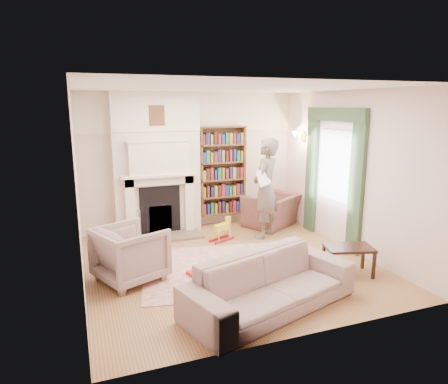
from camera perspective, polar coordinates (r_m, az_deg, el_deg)
name	(u,v)px	position (r m, az deg, el deg)	size (l,w,h in m)	color
floor	(229,263)	(6.66, 0.76, -10.14)	(4.50, 4.50, 0.00)	brown
ceiling	(230,88)	(6.16, 0.83, 14.68)	(4.50, 4.50, 0.00)	white
wall_back	(191,161)	(8.37, -4.77, 4.43)	(4.50, 4.50, 0.00)	silver
wall_front	(306,217)	(4.29, 11.68, -3.46)	(4.50, 4.50, 0.00)	silver
wall_left	(77,190)	(5.86, -20.21, 0.25)	(4.50, 4.50, 0.00)	silver
wall_right	(349,171)	(7.37, 17.37, 2.81)	(4.50, 4.50, 0.00)	silver
fireplace	(157,165)	(8.01, -9.56, 3.85)	(1.70, 0.58, 2.80)	silver
bookcase	(222,171)	(8.48, -0.27, 3.04)	(1.00, 0.24, 1.85)	brown
window	(334,166)	(7.67, 15.50, 3.66)	(0.02, 0.90, 1.30)	silver
curtain_left	(357,186)	(7.14, 18.41, 0.82)	(0.07, 0.32, 2.40)	#2F482E
curtain_right	(311,173)	(8.26, 12.38, 2.67)	(0.07, 0.32, 2.40)	#2F482E
pelmet	(335,114)	(7.56, 15.63, 10.63)	(0.09, 1.70, 0.24)	#2F482E
wall_sconce	(295,137)	(8.42, 10.15, 7.75)	(0.20, 0.24, 0.24)	gold
rug	(229,268)	(6.47, 0.77, -10.81)	(2.71, 2.09, 0.01)	beige
armchair_reading	(271,210)	(8.60, 6.80, -2.60)	(1.06, 0.92, 0.69)	#502B2C
armchair_left	(130,254)	(6.09, -13.24, -8.56)	(0.88, 0.90, 0.82)	#AEA590
sofa	(270,283)	(5.21, 6.65, -12.84)	(2.32, 0.91, 0.68)	#AA9A8C
man_reading	(266,188)	(7.73, 5.96, 0.52)	(0.71, 0.47, 1.94)	#61534D
newspaper	(263,177)	(7.44, 5.65, 2.08)	(0.44, 0.02, 0.30)	white
coffee_table	(348,260)	(6.46, 17.30, -9.31)	(0.70, 0.45, 0.45)	black
paraffin_heater	(135,223)	(8.03, -12.56, -4.39)	(0.24, 0.24, 0.55)	#B4B8BD
rocking_horse	(222,230)	(7.63, -0.33, -5.39)	(0.51, 0.20, 0.45)	gold
board_game	(203,280)	(6.04, -3.08, -12.38)	(0.32, 0.32, 0.03)	gold
game_box_lid	(198,272)	(6.25, -3.73, -11.39)	(0.31, 0.21, 0.05)	red
comic_annuals	(251,268)	(6.43, 3.82, -10.84)	(0.64, 0.71, 0.02)	red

